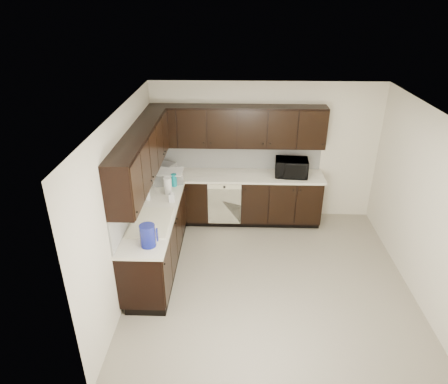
{
  "coord_description": "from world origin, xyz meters",
  "views": [
    {
      "loc": [
        -0.51,
        -4.72,
        3.79
      ],
      "look_at": [
        -0.68,
        0.6,
        1.14
      ],
      "focal_mm": 32.0,
      "sensor_mm": 36.0,
      "label": 1
    }
  ],
  "objects_px": {
    "toaster_oven": "(165,169)",
    "blue_pitcher": "(148,236)",
    "storage_bin": "(168,177)",
    "sink": "(151,227)",
    "microwave": "(291,168)"
  },
  "relations": [
    {
      "from": "toaster_oven",
      "to": "sink",
      "type": "bearing_deg",
      "value": -65.31
    },
    {
      "from": "storage_bin",
      "to": "blue_pitcher",
      "type": "distance_m",
      "value": 1.9
    },
    {
      "from": "microwave",
      "to": "storage_bin",
      "type": "distance_m",
      "value": 2.13
    },
    {
      "from": "storage_bin",
      "to": "sink",
      "type": "bearing_deg",
      "value": -91.16
    },
    {
      "from": "toaster_oven",
      "to": "blue_pitcher",
      "type": "xyz_separation_m",
      "value": [
        0.15,
        -2.21,
        0.04
      ]
    },
    {
      "from": "sink",
      "to": "blue_pitcher",
      "type": "relative_size",
      "value": 2.78
    },
    {
      "from": "sink",
      "to": "toaster_oven",
      "type": "xyz_separation_m",
      "value": [
        -0.07,
        1.68,
        0.16
      ]
    },
    {
      "from": "storage_bin",
      "to": "blue_pitcher",
      "type": "height_order",
      "value": "blue_pitcher"
    },
    {
      "from": "sink",
      "to": "storage_bin",
      "type": "distance_m",
      "value": 1.37
    },
    {
      "from": "sink",
      "to": "microwave",
      "type": "xyz_separation_m",
      "value": [
        2.13,
        1.68,
        0.21
      ]
    },
    {
      "from": "sink",
      "to": "microwave",
      "type": "bearing_deg",
      "value": 38.27
    },
    {
      "from": "microwave",
      "to": "storage_bin",
      "type": "xyz_separation_m",
      "value": [
        -2.1,
        -0.32,
        -0.06
      ]
    },
    {
      "from": "microwave",
      "to": "blue_pitcher",
      "type": "xyz_separation_m",
      "value": [
        -2.05,
        -2.22,
        -0.01
      ]
    },
    {
      "from": "microwave",
      "to": "toaster_oven",
      "type": "bearing_deg",
      "value": -176.04
    },
    {
      "from": "toaster_oven",
      "to": "blue_pitcher",
      "type": "distance_m",
      "value": 2.22
    }
  ]
}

